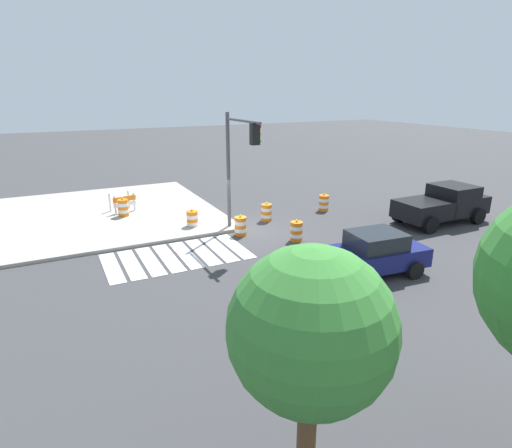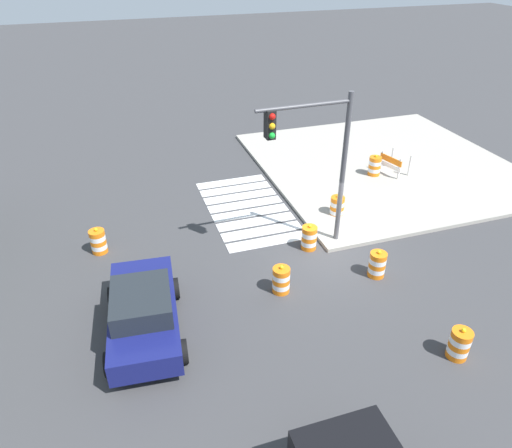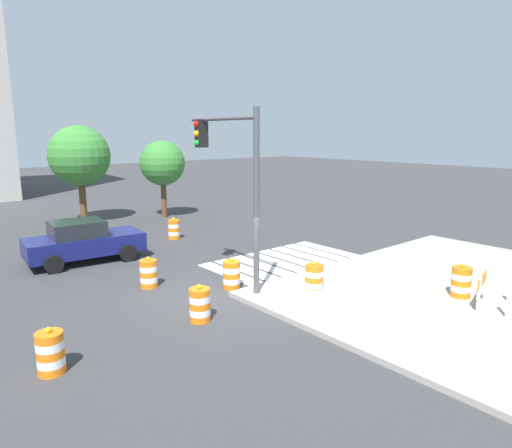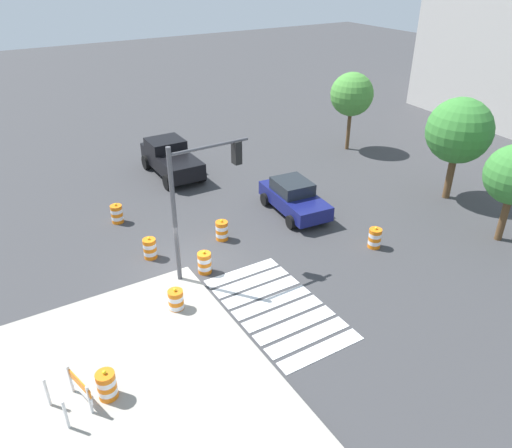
{
  "view_description": "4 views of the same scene",
  "coord_description": "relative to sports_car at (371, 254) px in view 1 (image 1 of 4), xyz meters",
  "views": [
    {
      "loc": [
        8.32,
        17.72,
        6.63
      ],
      "look_at": [
        0.38,
        1.91,
        0.93
      ],
      "focal_mm": 29.37,
      "sensor_mm": 36.0,
      "label": 1
    },
    {
      "loc": [
        -12.32,
        6.77,
        9.76
      ],
      "look_at": [
        0.84,
        2.47,
        1.22
      ],
      "focal_mm": 32.73,
      "sensor_mm": 36.0,
      "label": 2
    },
    {
      "loc": [
        -7.84,
        -10.53,
        4.93
      ],
      "look_at": [
        2.24,
        1.35,
        1.77
      ],
      "focal_mm": 31.64,
      "sensor_mm": 36.0,
      "label": 3
    },
    {
      "loc": [
        15.88,
        -6.34,
        11.52
      ],
      "look_at": [
        0.09,
        3.25,
        1.27
      ],
      "focal_mm": 34.52,
      "sensor_mm": 36.0,
      "label": 4
    }
  ],
  "objects": [
    {
      "name": "traffic_barrel_crosswalk_end",
      "position": [
        -3.53,
        -7.92,
        -0.36
      ],
      "size": [
        0.56,
        0.56,
        1.02
      ],
      "color": "orange",
      "rests_on": "ground"
    },
    {
      "name": "traffic_barrel_lane_center",
      "position": [
        2.5,
        -6.18,
        -0.36
      ],
      "size": [
        0.56,
        0.56,
        1.02
      ],
      "color": "orange",
      "rests_on": "ground"
    },
    {
      "name": "crosswalk_stripes",
      "position": [
        5.98,
        -4.92,
        -0.8
      ],
      "size": [
        5.85,
        3.2,
        0.02
      ],
      "color": "silver",
      "rests_on": "ground"
    },
    {
      "name": "sidewalk_corner",
      "position": [
        7.98,
        -12.72,
        -0.74
      ],
      "size": [
        12.0,
        12.0,
        0.15
      ],
      "primitive_type": "cube",
      "color": "#9E998E",
      "rests_on": "ground"
    },
    {
      "name": "traffic_barrel_median_near",
      "position": [
        4.23,
        -8.16,
        -0.36
      ],
      "size": [
        0.56,
        0.56,
        1.02
      ],
      "color": "orange",
      "rests_on": "ground"
    },
    {
      "name": "sports_car",
      "position": [
        0.0,
        0.0,
        0.0
      ],
      "size": [
        4.45,
        2.44,
        1.63
      ],
      "color": "navy",
      "rests_on": "ground"
    },
    {
      "name": "traffic_barrel_median_far",
      "position": [
        0.53,
        -4.34,
        -0.36
      ],
      "size": [
        0.56,
        0.56,
        1.02
      ],
      "color": "orange",
      "rests_on": "ground"
    },
    {
      "name": "ground_plane",
      "position": [
        1.98,
        -6.72,
        -0.81
      ],
      "size": [
        120.0,
        120.0,
        0.0
      ],
      "primitive_type": "plane",
      "color": "#38383A"
    },
    {
      "name": "street_tree_streetside_near",
      "position": [
        7.08,
        6.45,
        2.35
      ],
      "size": [
        2.61,
        2.61,
        4.49
      ],
      "color": "brown",
      "rests_on": "ground"
    },
    {
      "name": "traffic_barrel_near_corner",
      "position": [
        4.64,
        1.11,
        -0.36
      ],
      "size": [
        0.56,
        0.56,
        1.02
      ],
      "color": "orange",
      "rests_on": "ground"
    },
    {
      "name": "construction_barricade",
      "position": [
        6.81,
        -12.33,
        -0.09
      ],
      "size": [
        1.39,
        1.06,
        1.0
      ],
      "color": "silver",
      "rests_on": "sidewalk_corner"
    },
    {
      "name": "pickup_truck",
      "position": [
        -7.84,
        -3.34,
        0.16
      ],
      "size": [
        5.16,
        2.36,
        1.92
      ],
      "color": "black",
      "rests_on": "ground"
    },
    {
      "name": "traffic_barrel_on_sidewalk",
      "position": [
        6.99,
        -11.48,
        -0.21
      ],
      "size": [
        0.56,
        0.56,
        1.02
      ],
      "color": "orange",
      "rests_on": "sidewalk_corner"
    },
    {
      "name": "traffic_barrel_far_curb",
      "position": [
        0.3,
        -7.68,
        -0.36
      ],
      "size": [
        0.56,
        0.56,
        1.02
      ],
      "color": "orange",
      "rests_on": "ground"
    },
    {
      "name": "traffic_light_pole",
      "position": [
        2.55,
        -6.18,
        3.1
      ],
      "size": [
        0.47,
        3.29,
        5.5
      ],
      "color": "#4C4C51",
      "rests_on": "sidewalk_corner"
    }
  ]
}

